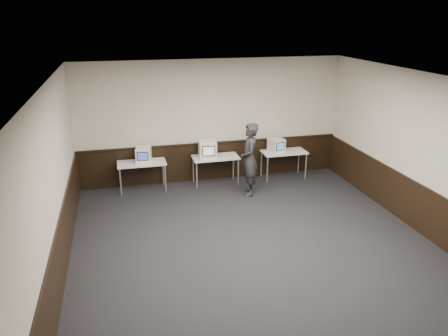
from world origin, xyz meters
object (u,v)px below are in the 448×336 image
at_px(desk_right, 284,154).
at_px(emac_right, 276,145).
at_px(emac_left, 144,155).
at_px(desk_left, 142,165).
at_px(desk_center, 216,159).
at_px(emac_center, 208,149).
at_px(person, 249,160).

bearing_deg(desk_right, emac_right, 175.92).
distance_m(emac_left, emac_right, 3.52).
distance_m(desk_left, desk_center, 1.90).
distance_m(desk_center, emac_left, 1.86).
bearing_deg(emac_left, desk_right, 9.38).
xyz_separation_m(desk_center, emac_center, (-0.21, -0.02, 0.29)).
bearing_deg(person, desk_right, 136.55).
relative_size(desk_center, emac_right, 2.60).
relative_size(emac_left, person, 0.25).
height_order(emac_left, emac_center, emac_center).
bearing_deg(desk_right, desk_left, 180.00).
bearing_deg(desk_left, emac_center, -0.71).
xyz_separation_m(emac_left, emac_center, (1.62, -0.05, 0.04)).
bearing_deg(emac_right, desk_left, 165.59).
relative_size(desk_right, person, 0.66).
bearing_deg(person, desk_left, -98.58).
height_order(emac_left, person, person).
height_order(desk_left, emac_left, emac_left).
xyz_separation_m(desk_left, emac_left, (0.06, 0.03, 0.26)).
bearing_deg(emac_left, emac_right, 9.61).
relative_size(desk_right, emac_center, 2.34).
bearing_deg(desk_right, emac_center, -179.44).
distance_m(desk_left, person, 2.71).
distance_m(desk_left, emac_center, 1.71).
bearing_deg(desk_right, desk_center, 180.00).
distance_m(desk_right, person, 1.56).
xyz_separation_m(emac_left, emac_right, (3.52, -0.01, -0.00)).
xyz_separation_m(emac_center, person, (0.86, -0.88, -0.07)).
bearing_deg(desk_left, desk_center, 0.00).
height_order(desk_left, person, person).
relative_size(emac_left, emac_right, 0.97).
relative_size(desk_left, emac_center, 2.34).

